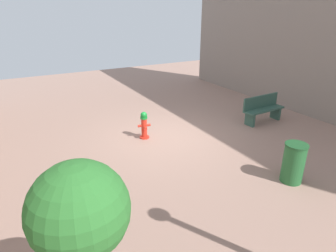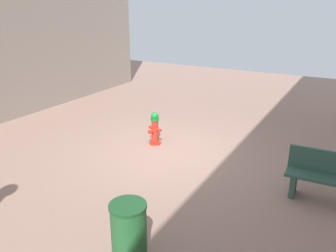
{
  "view_description": "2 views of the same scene",
  "coord_description": "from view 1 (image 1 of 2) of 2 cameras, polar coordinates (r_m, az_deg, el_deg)",
  "views": [
    {
      "loc": [
        4.07,
        7.31,
        3.82
      ],
      "look_at": [
        0.28,
        0.55,
        0.64
      ],
      "focal_mm": 30.76,
      "sensor_mm": 36.0,
      "label": 1
    },
    {
      "loc": [
        -3.74,
        6.77,
        3.49
      ],
      "look_at": [
        -0.11,
        0.33,
        0.84
      ],
      "focal_mm": 36.46,
      "sensor_mm": 36.0,
      "label": 2
    }
  ],
  "objects": [
    {
      "name": "bench_near",
      "position": [
        10.85,
        18.23,
        3.3
      ],
      "size": [
        1.67,
        0.5,
        0.95
      ],
      "color": "#33594C",
      "rests_on": "ground_plane"
    },
    {
      "name": "planter_tree",
      "position": [
        3.42,
        -16.59,
        -19.58
      ],
      "size": [
        1.08,
        1.08,
        2.42
      ],
      "color": "slate",
      "rests_on": "ground_plane"
    },
    {
      "name": "fire_hydrant",
      "position": [
        9.01,
        -4.75,
        0.17
      ],
      "size": [
        0.41,
        0.38,
        0.87
      ],
      "color": "red",
      "rests_on": "ground_plane"
    },
    {
      "name": "ground_plane",
      "position": [
        9.19,
        -0.15,
        -2.25
      ],
      "size": [
        23.4,
        23.4,
        0.0
      ],
      "primitive_type": "plane",
      "color": "#9E7A6B"
    },
    {
      "name": "trash_bin",
      "position": [
        7.34,
        23.61,
        -6.72
      ],
      "size": [
        0.52,
        0.52,
        0.97
      ],
      "color": "#266633",
      "rests_on": "ground_plane"
    }
  ]
}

